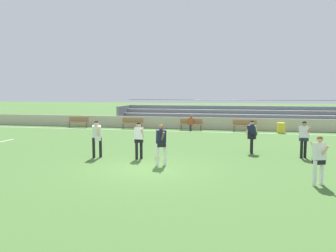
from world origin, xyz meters
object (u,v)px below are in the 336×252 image
bench_centre_sideline (191,123)px  spectator_seated (191,122)px  bleacher_stand (230,116)px  player_white_wide_right (97,136)px  bench_far_left (132,122)px  trash_bin (281,128)px  player_dark_on_ball (161,141)px  bench_far_right (78,121)px  player_white_trailing_run (319,156)px  player_dark_wide_left (252,134)px  bench_near_wall_gap (245,124)px  player_white_dropping_back (139,137)px  soccer_ball (157,157)px  player_white_pressing_high (304,136)px

bench_centre_sideline → spectator_seated: size_ratio=1.49×
bleacher_stand → player_white_wide_right: (-5.56, -15.62, 0.08)m
bench_far_left → trash_bin: size_ratio=2.38×
bench_centre_sideline → player_dark_on_ball: bearing=-87.1°
bleacher_stand → spectator_seated: bearing=-128.1°
bench_far_right → player_white_trailing_run: player_white_trailing_run is taller
spectator_seated → player_white_trailing_run: bearing=-66.6°
player_dark_wide_left → bench_far_left: bearing=134.9°
bleacher_stand → player_dark_on_ball: bearing=-97.8°
bench_far_left → spectator_seated: spectator_seated is taller
bench_near_wall_gap → player_dark_on_ball: (-3.49, -13.00, 0.47)m
player_white_dropping_back → player_dark_wide_left: (5.03, 2.61, -0.03)m
bench_centre_sideline → player_dark_on_ball: 13.02m
player_dark_wide_left → soccer_ball: player_dark_wide_left is taller
player_white_dropping_back → bench_far_left: bearing=109.6°
player_dark_on_ball → player_white_pressing_high: (6.03, 2.92, 0.00)m
player_dark_wide_left → trash_bin: bearing=75.1°
bleacher_stand → bench_far_left: bleacher_stand is taller
bench_far_left → player_white_wide_right: (2.25, -12.00, 0.49)m
bleacher_stand → bench_near_wall_gap: bleacher_stand is taller
bench_far_left → bench_near_wall_gap: 9.02m
bench_far_left → player_dark_wide_left: bearing=-45.1°
bench_near_wall_gap → player_white_dropping_back: (-4.78, -11.91, 0.46)m
bench_near_wall_gap → trash_bin: (2.63, -0.35, -0.17)m
player_dark_on_ball → soccer_ball: 1.52m
bench_near_wall_gap → player_white_pressing_high: 10.40m
bench_far_left → spectator_seated: bearing=-1.4°
bench_centre_sideline → bench_near_wall_gap: bearing=0.0°
trash_bin → player_white_trailing_run: player_white_trailing_run is taller
player_white_trailing_run → player_white_wide_right: (-8.97, 2.78, 0.07)m
trash_bin → player_dark_on_ball: 14.06m
trash_bin → player_white_dropping_back: 13.75m
bench_near_wall_gap → player_dark_on_ball: bearing=-105.0°
bench_near_wall_gap → player_white_wide_right: player_white_wide_right is taller
bench_far_right → spectator_seated: 9.72m
trash_bin → soccer_ball: (-6.57, -11.52, -0.27)m
bench_far_left → soccer_ball: bench_far_left is taller
player_white_wide_right → bench_near_wall_gap: bearing=60.6°
bleacher_stand → player_white_trailing_run: 18.71m
player_white_dropping_back → player_dark_wide_left: size_ratio=1.03×
spectator_seated → player_white_wide_right: player_white_wide_right is taller
bleacher_stand → bench_far_left: (-7.81, -3.62, -0.41)m
trash_bin → spectator_seated: spectator_seated is taller
bench_centre_sideline → player_white_dropping_back: size_ratio=1.07×
bleacher_stand → player_white_dropping_back: bearing=-102.9°
player_dark_on_ball → player_dark_wide_left: bearing=44.7°
bleacher_stand → trash_bin: size_ratio=26.25×
player_white_trailing_run → trash_bin: bearing=88.3°
bleacher_stand → player_white_trailing_run: (3.41, -18.40, 0.01)m
player_dark_on_ball → player_white_pressing_high: size_ratio=1.00×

